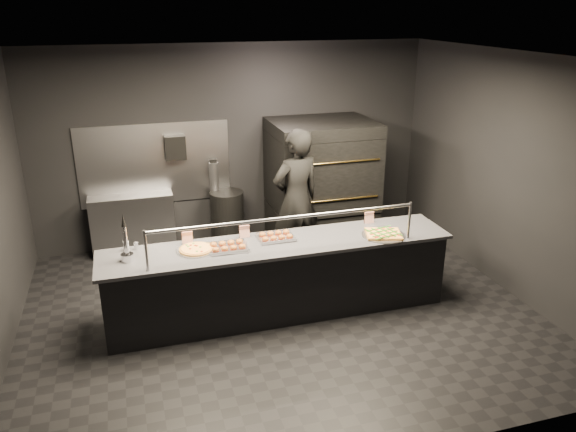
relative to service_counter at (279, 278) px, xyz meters
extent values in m
plane|color=black|center=(0.00, 0.00, -0.46)|extent=(6.00, 6.00, 0.00)
plane|color=black|center=(0.00, 0.00, 2.54)|extent=(6.00, 6.00, 0.00)
cube|color=black|center=(0.00, 2.50, 1.04)|extent=(6.00, 0.04, 3.00)
cube|color=black|center=(0.00, -2.50, 1.04)|extent=(6.00, 0.04, 3.00)
cube|color=black|center=(3.00, 0.00, 1.04)|extent=(0.04, 5.00, 3.00)
cube|color=#99999E|center=(-1.20, 2.48, 0.84)|extent=(2.20, 0.02, 1.20)
cube|color=black|center=(0.00, 0.00, -0.02)|extent=(4.00, 0.70, 0.88)
cube|color=#37373C|center=(0.00, 0.00, 0.44)|extent=(4.10, 0.78, 0.04)
cylinder|color=#99999E|center=(-1.50, -0.30, 0.68)|extent=(0.03, 0.03, 0.45)
cylinder|color=#99999E|center=(1.50, -0.30, 0.68)|extent=(0.03, 0.03, 0.45)
cylinder|color=#99999E|center=(0.00, -0.30, 0.88)|extent=(3.00, 0.04, 0.04)
cube|color=black|center=(1.20, 1.90, -0.16)|extent=(1.50, 1.15, 0.60)
cube|color=black|center=(1.20, 1.90, 0.44)|extent=(1.50, 1.20, 0.55)
cube|color=black|center=(1.20, 1.90, 0.99)|extent=(1.50, 1.20, 0.55)
cube|color=black|center=(1.20, 1.90, 1.36)|extent=(1.50, 1.20, 0.18)
cylinder|color=gold|center=(1.20, 1.28, 0.44)|extent=(1.30, 0.02, 0.02)
cylinder|color=gold|center=(1.20, 1.28, 0.99)|extent=(1.30, 0.02, 0.02)
cube|color=#99999E|center=(-1.60, 2.32, -0.01)|extent=(1.20, 0.35, 0.90)
cube|color=black|center=(-0.90, 2.39, 1.09)|extent=(0.30, 0.20, 0.35)
cylinder|color=#B2B2B7|center=(-0.35, 2.40, 0.59)|extent=(0.14, 0.14, 0.45)
cube|color=black|center=(-0.35, 2.40, 0.84)|extent=(0.10, 0.06, 0.06)
cylinder|color=silver|center=(-1.70, 0.00, 0.50)|extent=(0.14, 0.14, 0.08)
cylinder|color=silver|center=(-1.70, 0.00, 0.67)|extent=(0.05, 0.05, 0.36)
cylinder|color=silver|center=(-1.70, -0.08, 0.83)|extent=(0.02, 0.10, 0.02)
cone|color=black|center=(-1.70, 0.00, 0.92)|extent=(0.05, 0.05, 0.14)
cylinder|color=silver|center=(-0.95, 0.06, 0.46)|extent=(0.44, 0.44, 0.01)
cylinder|color=#B18038|center=(-0.95, 0.06, 0.47)|extent=(0.38, 0.38, 0.02)
cylinder|color=#FFB653|center=(-0.95, 0.06, 0.49)|extent=(0.34, 0.34, 0.01)
cube|color=silver|center=(-0.60, 0.00, 0.47)|extent=(0.48, 0.38, 0.02)
ellipsoid|color=#9B6021|center=(-0.75, -0.07, 0.50)|extent=(0.08, 0.08, 0.05)
ellipsoid|color=#9B6021|center=(-0.75, 0.07, 0.50)|extent=(0.08, 0.08, 0.05)
ellipsoid|color=#9B6021|center=(-0.65, -0.07, 0.50)|extent=(0.08, 0.08, 0.05)
ellipsoid|color=#9B6021|center=(-0.65, 0.07, 0.50)|extent=(0.08, 0.08, 0.05)
ellipsoid|color=#9B6021|center=(-0.55, -0.07, 0.50)|extent=(0.08, 0.08, 0.05)
ellipsoid|color=#9B6021|center=(-0.55, 0.07, 0.50)|extent=(0.08, 0.08, 0.05)
ellipsoid|color=#9B6021|center=(-0.45, -0.07, 0.50)|extent=(0.08, 0.08, 0.05)
ellipsoid|color=#9B6021|center=(-0.45, 0.07, 0.50)|extent=(0.08, 0.08, 0.05)
cube|color=silver|center=(0.00, 0.13, 0.47)|extent=(0.43, 0.32, 0.02)
ellipsoid|color=#9B6021|center=(-0.15, 0.06, 0.50)|extent=(0.08, 0.08, 0.05)
ellipsoid|color=#9B6021|center=(-0.15, 0.20, 0.50)|extent=(0.08, 0.08, 0.05)
ellipsoid|color=#9B6021|center=(-0.05, 0.06, 0.50)|extent=(0.08, 0.08, 0.05)
ellipsoid|color=#9B6021|center=(-0.05, 0.20, 0.50)|extent=(0.08, 0.08, 0.05)
ellipsoid|color=#9B6021|center=(0.05, 0.06, 0.50)|extent=(0.08, 0.08, 0.05)
ellipsoid|color=#9B6021|center=(0.05, 0.20, 0.50)|extent=(0.08, 0.08, 0.05)
ellipsoid|color=#9B6021|center=(0.15, 0.06, 0.50)|extent=(0.08, 0.08, 0.05)
ellipsoid|color=#9B6021|center=(0.15, 0.20, 0.50)|extent=(0.08, 0.08, 0.05)
cylinder|color=silver|center=(1.25, -0.15, 0.46)|extent=(0.52, 0.52, 0.01)
cube|color=#B18038|center=(1.25, -0.15, 0.48)|extent=(0.50, 0.47, 0.02)
cube|color=#FFB653|center=(1.25, -0.15, 0.49)|extent=(0.47, 0.44, 0.01)
cube|color=#348822|center=(1.25, -0.15, 0.50)|extent=(0.45, 0.42, 0.01)
cylinder|color=silver|center=(-1.70, 0.28, 0.51)|extent=(0.06, 0.06, 0.11)
cylinder|color=silver|center=(-1.59, 0.28, 0.50)|extent=(0.05, 0.05, 0.09)
cube|color=white|center=(-1.02, 0.28, 0.53)|extent=(0.12, 0.04, 0.15)
cube|color=white|center=(-0.35, 0.28, 0.53)|extent=(0.12, 0.04, 0.15)
cube|color=white|center=(1.26, 0.28, 0.53)|extent=(0.12, 0.04, 0.15)
cylinder|color=black|center=(-0.20, 2.22, -0.04)|extent=(0.51, 0.51, 0.85)
imported|color=black|center=(0.59, 1.21, 0.52)|extent=(0.82, 0.64, 1.98)
camera|label=1|loc=(-1.60, -5.74, 3.05)|focal=35.00mm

